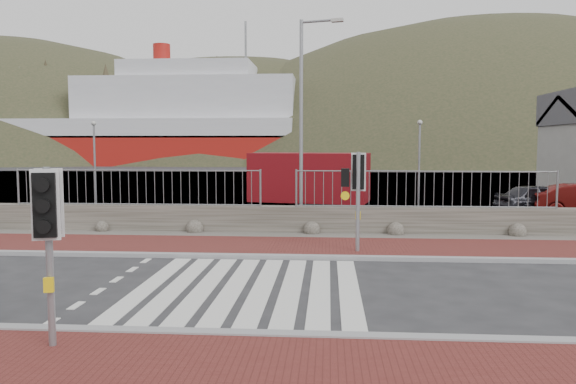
# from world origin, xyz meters

# --- Properties ---
(ground) EXTENTS (220.00, 220.00, 0.00)m
(ground) POSITION_xyz_m (0.00, 0.00, 0.00)
(ground) COLOR #28282B
(ground) RESTS_ON ground
(sidewalk_far) EXTENTS (40.00, 3.00, 0.08)m
(sidewalk_far) POSITION_xyz_m (0.00, 4.50, 0.04)
(sidewalk_far) COLOR maroon
(sidewalk_far) RESTS_ON ground
(kerb_near) EXTENTS (40.00, 0.25, 0.12)m
(kerb_near) POSITION_xyz_m (0.00, -3.00, 0.05)
(kerb_near) COLOR gray
(kerb_near) RESTS_ON ground
(kerb_far) EXTENTS (40.00, 0.25, 0.12)m
(kerb_far) POSITION_xyz_m (0.00, 3.00, 0.05)
(kerb_far) COLOR gray
(kerb_far) RESTS_ON ground
(zebra_crossing) EXTENTS (4.62, 5.60, 0.01)m
(zebra_crossing) POSITION_xyz_m (-0.00, 0.00, 0.01)
(zebra_crossing) COLOR silver
(zebra_crossing) RESTS_ON ground
(gravel_strip) EXTENTS (40.00, 1.50, 0.06)m
(gravel_strip) POSITION_xyz_m (0.00, 6.50, 0.03)
(gravel_strip) COLOR #59544C
(gravel_strip) RESTS_ON ground
(stone_wall) EXTENTS (40.00, 0.60, 0.90)m
(stone_wall) POSITION_xyz_m (0.00, 7.30, 0.45)
(stone_wall) COLOR #4B473D
(stone_wall) RESTS_ON ground
(railing) EXTENTS (18.07, 0.07, 1.22)m
(railing) POSITION_xyz_m (0.00, 7.15, 1.82)
(railing) COLOR gray
(railing) RESTS_ON stone_wall
(quay) EXTENTS (120.00, 40.00, 0.50)m
(quay) POSITION_xyz_m (0.00, 27.90, 0.00)
(quay) COLOR #4C4C4F
(quay) RESTS_ON ground
(water) EXTENTS (220.00, 50.00, 0.05)m
(water) POSITION_xyz_m (0.00, 62.90, 0.00)
(water) COLOR #3F4C54
(water) RESTS_ON ground
(ferry) EXTENTS (50.00, 16.00, 20.00)m
(ferry) POSITION_xyz_m (-24.65, 67.90, 5.36)
(ferry) COLOR #9C1611
(ferry) RESTS_ON ground
(hills_backdrop) EXTENTS (254.00, 90.00, 100.00)m
(hills_backdrop) POSITION_xyz_m (6.74, 87.90, -23.05)
(hills_backdrop) COLOR #2D341F
(hills_backdrop) RESTS_ON ground
(traffic_signal_near) EXTENTS (0.43, 0.32, 2.67)m
(traffic_signal_near) POSITION_xyz_m (-2.33, -3.71, 1.93)
(traffic_signal_near) COLOR gray
(traffic_signal_near) RESTS_ON ground
(traffic_signal_far) EXTENTS (0.67, 0.28, 2.78)m
(traffic_signal_far) POSITION_xyz_m (2.42, 3.83, 2.01)
(traffic_signal_far) COLOR gray
(traffic_signal_far) RESTS_ON ground
(streetlight) EXTENTS (1.50, 0.54, 7.20)m
(streetlight) POSITION_xyz_m (0.83, 8.07, 4.05)
(streetlight) COLOR gray
(streetlight) RESTS_ON ground
(shipping_container) EXTENTS (6.40, 3.64, 2.51)m
(shipping_container) POSITION_xyz_m (0.68, 17.73, 1.26)
(shipping_container) COLOR maroon
(shipping_container) RESTS_ON ground
(car_a) EXTENTS (4.00, 2.40, 1.28)m
(car_a) POSITION_xyz_m (10.71, 13.32, 0.64)
(car_a) COLOR black
(car_a) RESTS_ON ground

